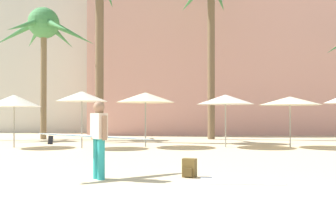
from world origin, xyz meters
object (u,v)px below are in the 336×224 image
object	(u,v)px
cafe_umbrella_4	(225,99)
backpack	(189,168)
palm_tree_left	(44,31)
cafe_umbrella_0	(290,101)
cafe_umbrella_1	(146,97)
beach_towel	(241,180)
person_mid_left	(100,137)
cafe_umbrella_3	(14,101)
cafe_umbrella_6	(82,96)

from	to	relation	value
cafe_umbrella_4	backpack	distance (m)	8.60
palm_tree_left	cafe_umbrella_0	xyz separation A→B (m)	(12.57, -5.86, -4.36)
cafe_umbrella_1	beach_towel	distance (m)	9.32
cafe_umbrella_1	person_mid_left	bearing A→B (deg)	-94.08
cafe_umbrella_0	palm_tree_left	bearing A→B (deg)	154.99
beach_towel	backpack	size ratio (longest dim) A/B	4.01
cafe_umbrella_3	backpack	bearing A→B (deg)	-48.68
beach_towel	cafe_umbrella_3	bearing A→B (deg)	133.71
palm_tree_left	cafe_umbrella_0	bearing A→B (deg)	-25.01
cafe_umbrella_0	cafe_umbrella_6	distance (m)	9.00
beach_towel	backpack	xyz separation A→B (m)	(-1.06, 0.46, 0.19)
cafe_umbrella_3	backpack	distance (m)	10.86
palm_tree_left	cafe_umbrella_0	distance (m)	14.54
cafe_umbrella_1	cafe_umbrella_3	xyz separation A→B (m)	(-5.69, -0.22, -0.15)
cafe_umbrella_1	backpack	world-z (taller)	cafe_umbrella_1
cafe_umbrella_3	cafe_umbrella_6	size ratio (longest dim) A/B	0.95
cafe_umbrella_0	cafe_umbrella_3	world-z (taller)	cafe_umbrella_3
beach_towel	person_mid_left	distance (m)	3.19
cafe_umbrella_0	cafe_umbrella_3	distance (m)	12.00
cafe_umbrella_1	beach_towel	bearing A→B (deg)	-74.36
palm_tree_left	beach_towel	size ratio (longest dim) A/B	4.60
cafe_umbrella_0	cafe_umbrella_4	world-z (taller)	cafe_umbrella_4
cafe_umbrella_4	backpack	bearing A→B (deg)	-104.70
cafe_umbrella_4	person_mid_left	size ratio (longest dim) A/B	0.98
cafe_umbrella_6	cafe_umbrella_1	bearing A→B (deg)	11.84
cafe_umbrella_6	backpack	size ratio (longest dim) A/B	5.76
person_mid_left	cafe_umbrella_0	bearing A→B (deg)	11.66
person_mid_left	cafe_umbrella_6	bearing A→B (deg)	67.00
cafe_umbrella_4	backpack	world-z (taller)	cafe_umbrella_4
cafe_umbrella_1	cafe_umbrella_4	distance (m)	3.52
cafe_umbrella_3	cafe_umbrella_6	bearing A→B (deg)	-6.50
cafe_umbrella_1	cafe_umbrella_3	distance (m)	5.69
backpack	person_mid_left	size ratio (longest dim) A/B	0.16
palm_tree_left	cafe_umbrella_3	world-z (taller)	palm_tree_left
cafe_umbrella_3	cafe_umbrella_0	bearing A→B (deg)	-0.20
cafe_umbrella_1	cafe_umbrella_4	xyz separation A→B (m)	(3.51, -0.14, -0.09)
cafe_umbrella_1	cafe_umbrella_6	size ratio (longest dim) A/B	1.07
beach_towel	person_mid_left	xyz separation A→B (m)	(-3.04, 0.35, 0.91)
cafe_umbrella_1	cafe_umbrella_4	world-z (taller)	cafe_umbrella_1
beach_towel	cafe_umbrella_1	bearing A→B (deg)	105.64
palm_tree_left	beach_towel	xyz separation A→B (m)	(8.70, -14.33, -6.38)
cafe_umbrella_0	cafe_umbrella_1	world-z (taller)	cafe_umbrella_1
cafe_umbrella_1	cafe_umbrella_6	world-z (taller)	cafe_umbrella_6
cafe_umbrella_3	person_mid_left	size ratio (longest dim) A/B	0.90
cafe_umbrella_3	person_mid_left	world-z (taller)	cafe_umbrella_3
cafe_umbrella_4	person_mid_left	bearing A→B (deg)	-116.52
palm_tree_left	backpack	distance (m)	16.99
cafe_umbrella_0	beach_towel	distance (m)	9.53
cafe_umbrella_4	palm_tree_left	bearing A→B (deg)	149.53
cafe_umbrella_6	beach_towel	xyz separation A→B (m)	(5.12, -8.16, -2.19)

